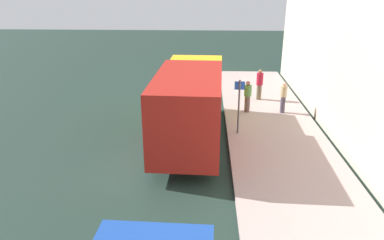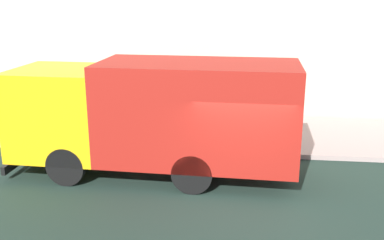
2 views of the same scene
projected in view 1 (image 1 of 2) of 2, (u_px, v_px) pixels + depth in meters
The scene contains 7 objects.
ground at pixel (152, 167), 13.79m from camera, with size 80.00×80.00×0.00m, color #1C2D26.
sidewalk at pixel (290, 168), 13.56m from camera, with size 4.33×30.00×0.15m, color #A18F8A.
large_utility_truck at pixel (191, 101), 15.37m from camera, with size 2.80×8.14×3.27m.
pedestrian_walking at pixel (248, 96), 18.81m from camera, with size 0.43×0.43×1.65m.
pedestrian_standing at pixel (260, 84), 20.80m from camera, with size 0.51×0.51×1.75m.
pedestrian_third at pixel (283, 97), 18.71m from camera, with size 0.36×0.36×1.62m.
street_sign_post at pixel (239, 102), 15.94m from camera, with size 0.44×0.08×2.46m.
Camera 1 is at (2.03, -12.15, 6.62)m, focal length 34.14 mm.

